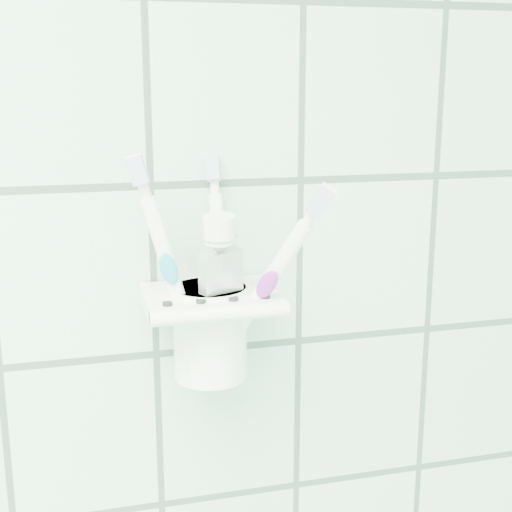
% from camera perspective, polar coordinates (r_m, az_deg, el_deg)
% --- Properties ---
extents(holder_bracket, '(0.12, 0.10, 0.04)m').
position_cam_1_polar(holder_bracket, '(0.65, -3.70, -3.52)').
color(holder_bracket, white).
rests_on(holder_bracket, wall_back).
extents(cup, '(0.08, 0.08, 0.09)m').
position_cam_1_polar(cup, '(0.67, -3.71, -5.75)').
color(cup, white).
rests_on(cup, holder_bracket).
extents(toothbrush_pink, '(0.06, 0.02, 0.21)m').
position_cam_1_polar(toothbrush_pink, '(0.63, -4.45, -0.58)').
color(toothbrush_pink, white).
rests_on(toothbrush_pink, cup).
extents(toothbrush_blue, '(0.02, 0.06, 0.20)m').
position_cam_1_polar(toothbrush_blue, '(0.65, -2.38, -0.68)').
color(toothbrush_blue, white).
rests_on(toothbrush_blue, cup).
extents(toothbrush_orange, '(0.08, 0.09, 0.21)m').
position_cam_1_polar(toothbrush_orange, '(0.65, -3.39, 0.13)').
color(toothbrush_orange, white).
rests_on(toothbrush_orange, cup).
extents(toothpaste_tube, '(0.05, 0.04, 0.16)m').
position_cam_1_polar(toothpaste_tube, '(0.65, -2.69, -1.93)').
color(toothpaste_tube, silver).
rests_on(toothpaste_tube, cup).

